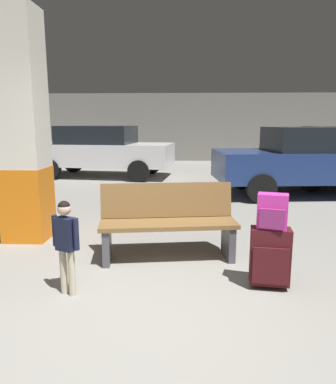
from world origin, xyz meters
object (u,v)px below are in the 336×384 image
(parked_car_near, at_px, (311,159))
(parked_car_far, at_px, (101,150))
(structural_pillar, at_px, (22,129))
(bench, at_px, (168,222))
(suitcase, at_px, (270,257))
(backpack_bright, at_px, (272,212))
(child, at_px, (66,238))

(parked_car_near, bearing_deg, parked_car_far, 154.04)
(parked_car_near, bearing_deg, structural_pillar, -146.14)
(bench, height_order, suitcase, bench)
(structural_pillar, relative_size, suitcase, 5.09)
(structural_pillar, relative_size, bench, 1.86)
(suitcase, height_order, parked_car_far, parked_car_far)
(backpack_bright, bearing_deg, parked_car_near, 67.61)
(backpack_bright, bearing_deg, bench, 143.41)
(backpack_bright, xyz_separation_m, parked_car_far, (-3.32, 7.36, 0.03))
(bench, distance_m, child, 1.35)
(bench, distance_m, parked_car_near, 5.03)
(structural_pillar, xyz_separation_m, parked_car_far, (-0.30, 5.92, -0.72))
(parked_car_far, height_order, parked_car_near, same)
(child, bearing_deg, parked_car_near, 52.06)
(backpack_bright, relative_size, parked_car_near, 0.08)
(backpack_bright, distance_m, child, 1.96)
(bench, height_order, parked_car_near, parked_car_near)
(child, bearing_deg, parked_car_far, 100.34)
(bench, distance_m, suitcase, 1.29)
(structural_pillar, distance_m, parked_car_near, 6.04)
(bench, xyz_separation_m, backpack_bright, (1.03, -0.77, 0.33))
(bench, relative_size, backpack_bright, 4.87)
(backpack_bright, bearing_deg, structural_pillar, 154.47)
(child, relative_size, parked_car_far, 0.21)
(parked_car_far, xyz_separation_m, parked_car_near, (5.29, -2.57, 0.00))
(child, bearing_deg, suitcase, 6.68)
(bench, xyz_separation_m, child, (-0.90, -0.99, 0.12))
(structural_pillar, xyz_separation_m, parked_car_near, (4.98, 3.34, -0.72))
(backpack_bright, distance_m, parked_car_far, 8.07)
(backpack_bright, bearing_deg, child, -173.32)
(suitcase, height_order, parked_car_near, parked_car_near)
(child, bearing_deg, bench, 47.68)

